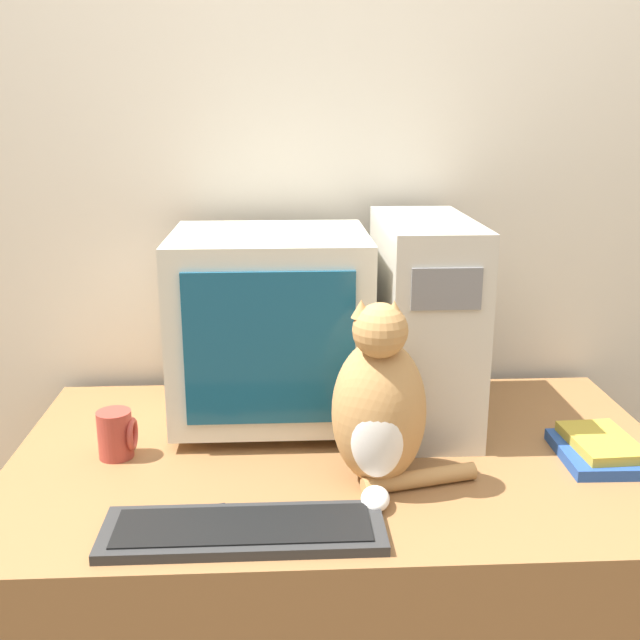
{
  "coord_description": "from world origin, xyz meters",
  "views": [
    {
      "loc": [
        -0.12,
        -1.01,
        1.48
      ],
      "look_at": [
        -0.05,
        0.45,
        1.06
      ],
      "focal_mm": 42.0,
      "sensor_mm": 36.0,
      "label": 1
    }
  ],
  "objects_px": {
    "book_stack": "(599,449)",
    "crt_monitor": "(271,325)",
    "keyboard": "(244,530)",
    "cat": "(380,408)",
    "computer_tower": "(423,321)",
    "pen": "(187,511)",
    "mug": "(117,434)"
  },
  "relations": [
    {
      "from": "book_stack",
      "to": "crt_monitor",
      "type": "bearing_deg",
      "value": 159.98
    },
    {
      "from": "crt_monitor",
      "to": "keyboard",
      "type": "bearing_deg",
      "value": -95.09
    },
    {
      "from": "computer_tower",
      "to": "keyboard",
      "type": "height_order",
      "value": "computer_tower"
    },
    {
      "from": "book_stack",
      "to": "keyboard",
      "type": "bearing_deg",
      "value": -160.67
    },
    {
      "from": "crt_monitor",
      "to": "computer_tower",
      "type": "relative_size",
      "value": 0.94
    },
    {
      "from": "computer_tower",
      "to": "keyboard",
      "type": "relative_size",
      "value": 0.97
    },
    {
      "from": "computer_tower",
      "to": "pen",
      "type": "height_order",
      "value": "computer_tower"
    },
    {
      "from": "cat",
      "to": "mug",
      "type": "height_order",
      "value": "cat"
    },
    {
      "from": "mug",
      "to": "pen",
      "type": "bearing_deg",
      "value": -54.13
    },
    {
      "from": "pen",
      "to": "mug",
      "type": "bearing_deg",
      "value": 125.87
    },
    {
      "from": "keyboard",
      "to": "pen",
      "type": "bearing_deg",
      "value": 143.27
    },
    {
      "from": "computer_tower",
      "to": "pen",
      "type": "distance_m",
      "value": 0.68
    },
    {
      "from": "pen",
      "to": "book_stack",
      "type": "bearing_deg",
      "value": 11.99
    },
    {
      "from": "computer_tower",
      "to": "keyboard",
      "type": "xyz_separation_m",
      "value": [
        -0.39,
        -0.49,
        -0.22
      ]
    },
    {
      "from": "computer_tower",
      "to": "book_stack",
      "type": "relative_size",
      "value": 2.27
    },
    {
      "from": "crt_monitor",
      "to": "cat",
      "type": "height_order",
      "value": "crt_monitor"
    },
    {
      "from": "computer_tower",
      "to": "book_stack",
      "type": "distance_m",
      "value": 0.46
    },
    {
      "from": "crt_monitor",
      "to": "computer_tower",
      "type": "distance_m",
      "value": 0.34
    },
    {
      "from": "crt_monitor",
      "to": "keyboard",
      "type": "xyz_separation_m",
      "value": [
        -0.04,
        -0.5,
        -0.21
      ]
    },
    {
      "from": "keyboard",
      "to": "computer_tower",
      "type": "bearing_deg",
      "value": 51.49
    },
    {
      "from": "keyboard",
      "to": "pen",
      "type": "relative_size",
      "value": 3.57
    },
    {
      "from": "keyboard",
      "to": "cat",
      "type": "bearing_deg",
      "value": 34.71
    },
    {
      "from": "book_stack",
      "to": "mug",
      "type": "relative_size",
      "value": 2.03
    },
    {
      "from": "cat",
      "to": "book_stack",
      "type": "relative_size",
      "value": 1.81
    },
    {
      "from": "cat",
      "to": "pen",
      "type": "distance_m",
      "value": 0.4
    },
    {
      "from": "cat",
      "to": "pen",
      "type": "bearing_deg",
      "value": -155.55
    },
    {
      "from": "crt_monitor",
      "to": "keyboard",
      "type": "relative_size",
      "value": 0.91
    },
    {
      "from": "crt_monitor",
      "to": "cat",
      "type": "relative_size",
      "value": 1.17
    },
    {
      "from": "book_stack",
      "to": "mug",
      "type": "height_order",
      "value": "mug"
    },
    {
      "from": "cat",
      "to": "computer_tower",
      "type": "bearing_deg",
      "value": 75.56
    },
    {
      "from": "pen",
      "to": "keyboard",
      "type": "bearing_deg",
      "value": -36.73
    },
    {
      "from": "computer_tower",
      "to": "pen",
      "type": "bearing_deg",
      "value": -140.13
    }
  ]
}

